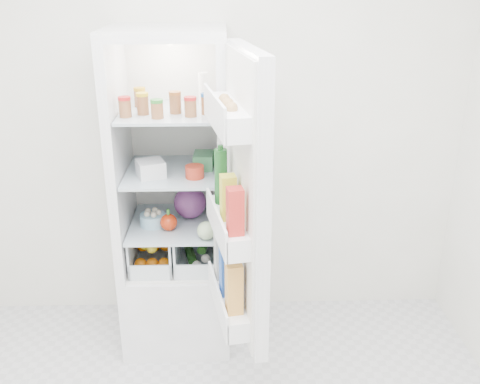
{
  "coord_description": "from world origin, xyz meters",
  "views": [
    {
      "loc": [
        0.09,
        -1.54,
        2.03
      ],
      "look_at": [
        0.16,
        0.95,
        1.02
      ],
      "focal_mm": 40.0,
      "sensor_mm": 36.0,
      "label": 1
    }
  ],
  "objects_px": {
    "refrigerator": "(176,231)",
    "fridge_door": "(241,206)",
    "red_cabbage": "(190,202)",
    "mushroom_bowl": "(153,220)"
  },
  "relations": [
    {
      "from": "refrigerator",
      "to": "fridge_door",
      "type": "xyz_separation_m",
      "value": [
        0.35,
        -0.63,
        0.43
      ]
    },
    {
      "from": "red_cabbage",
      "to": "fridge_door",
      "type": "distance_m",
      "value": 0.74
    },
    {
      "from": "mushroom_bowl",
      "to": "fridge_door",
      "type": "xyz_separation_m",
      "value": [
        0.47,
        -0.54,
        0.31
      ]
    },
    {
      "from": "mushroom_bowl",
      "to": "fridge_door",
      "type": "distance_m",
      "value": 0.78
    },
    {
      "from": "refrigerator",
      "to": "fridge_door",
      "type": "height_order",
      "value": "refrigerator"
    },
    {
      "from": "red_cabbage",
      "to": "fridge_door",
      "type": "relative_size",
      "value": 0.14
    },
    {
      "from": "refrigerator",
      "to": "red_cabbage",
      "type": "height_order",
      "value": "refrigerator"
    },
    {
      "from": "red_cabbage",
      "to": "fridge_door",
      "type": "height_order",
      "value": "fridge_door"
    },
    {
      "from": "red_cabbage",
      "to": "mushroom_bowl",
      "type": "relative_size",
      "value": 1.3
    },
    {
      "from": "refrigerator",
      "to": "red_cabbage",
      "type": "xyz_separation_m",
      "value": [
        0.09,
        0.01,
        0.17
      ]
    }
  ]
}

